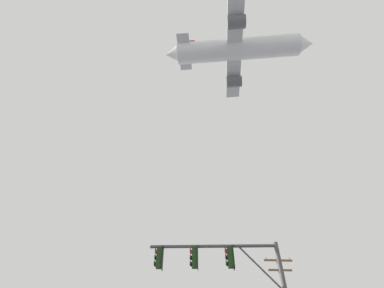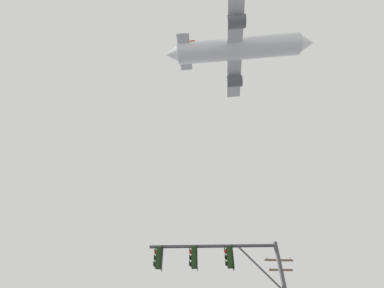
{
  "view_description": "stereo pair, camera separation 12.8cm",
  "coord_description": "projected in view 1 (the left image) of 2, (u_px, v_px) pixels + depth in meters",
  "views": [
    {
      "loc": [
        0.82,
        -4.01,
        1.28
      ],
      "look_at": [
        1.82,
        12.24,
        15.71
      ],
      "focal_mm": 24.76,
      "sensor_mm": 36.0,
      "label": 1
    },
    {
      "loc": [
        0.95,
        -4.02,
        1.28
      ],
      "look_at": [
        1.82,
        12.24,
        15.71
      ],
      "focal_mm": 24.76,
      "sensor_mm": 36.0,
      "label": 2
    }
  ],
  "objects": [
    {
      "name": "signal_pole_near",
      "position": [
        228.0,
        274.0,
        11.82
      ],
      "size": [
        6.09,
        0.79,
        6.16
      ],
      "color": "#4C4C51",
      "rests_on": "ground"
    },
    {
      "name": "airplane",
      "position": [
        237.0,
        50.0,
        44.14
      ],
      "size": [
        24.64,
        19.03,
        6.71
      ],
      "color": "white"
    }
  ]
}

